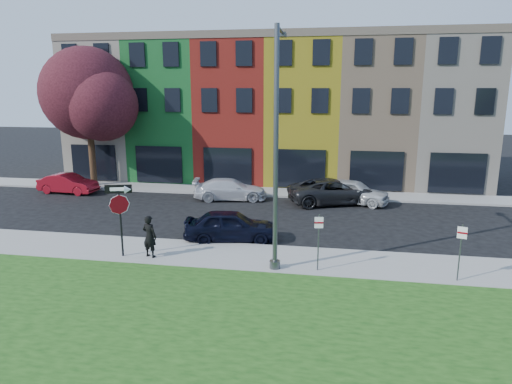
% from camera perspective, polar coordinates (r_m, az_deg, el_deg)
% --- Properties ---
extents(ground, '(120.00, 120.00, 0.00)m').
position_cam_1_polar(ground, '(15.89, 0.64, -12.40)').
color(ground, black).
rests_on(ground, ground).
extents(sidewalk_near, '(40.00, 3.00, 0.12)m').
position_cam_1_polar(sidewalk_near, '(18.46, 8.39, -8.65)').
color(sidewalk_near, gray).
rests_on(sidewalk_near, ground).
extents(sidewalk_far, '(40.00, 2.40, 0.12)m').
position_cam_1_polar(sidewalk_far, '(30.42, -0.36, 0.07)').
color(sidewalk_far, gray).
rests_on(sidewalk_far, ground).
extents(rowhouse_block, '(30.00, 10.12, 10.00)m').
position_cam_1_polar(rowhouse_block, '(35.74, 2.22, 9.95)').
color(rowhouse_block, beige).
rests_on(rowhouse_block, ground).
extents(stop_sign, '(1.02, 0.34, 2.96)m').
position_cam_1_polar(stop_sign, '(18.89, -16.70, -1.65)').
color(stop_sign, black).
rests_on(stop_sign, sidewalk_near).
extents(man, '(0.85, 0.74, 1.73)m').
position_cam_1_polar(man, '(18.85, -13.17, -5.41)').
color(man, black).
rests_on(man, sidewalk_near).
extents(sedan_near, '(3.11, 4.76, 1.43)m').
position_cam_1_polar(sedan_near, '(20.72, -3.17, -4.21)').
color(sedan_near, black).
rests_on(sedan_near, ground).
extents(parked_car_red, '(1.92, 4.12, 1.29)m').
position_cam_1_polar(parked_car_red, '(32.54, -22.42, 0.99)').
color(parked_car_red, maroon).
rests_on(parked_car_red, ground).
extents(parked_car_silver, '(3.40, 5.15, 1.31)m').
position_cam_1_polar(parked_car_silver, '(28.35, -3.24, 0.34)').
color(parked_car_silver, silver).
rests_on(parked_car_silver, ground).
extents(parked_car_dark, '(6.05, 7.06, 1.51)m').
position_cam_1_polar(parked_car_dark, '(27.74, 9.66, 0.10)').
color(parked_car_dark, black).
rests_on(parked_car_dark, ground).
extents(parked_car_white, '(4.19, 5.28, 1.46)m').
position_cam_1_polar(parked_car_white, '(27.96, 12.01, 0.05)').
color(parked_car_white, silver).
rests_on(parked_car_white, ground).
extents(street_lamp, '(0.40, 2.58, 8.80)m').
position_cam_1_polar(street_lamp, '(16.57, 2.58, 5.12)').
color(street_lamp, '#4A4D4F').
rests_on(street_lamp, sidewalk_near).
extents(parking_sign_a, '(0.32, 0.10, 2.16)m').
position_cam_1_polar(parking_sign_a, '(17.04, 7.83, -5.43)').
color(parking_sign_a, '#4A4D4F').
rests_on(parking_sign_a, sidewalk_near).
extents(parking_sign_b, '(0.31, 0.13, 2.07)m').
position_cam_1_polar(parking_sign_b, '(17.52, 24.22, -6.14)').
color(parking_sign_b, '#4A4D4F').
rests_on(parking_sign_b, sidewalk_near).
extents(tree_purple, '(7.45, 6.52, 9.43)m').
position_cam_1_polar(tree_purple, '(33.60, -20.11, 11.24)').
color(tree_purple, '#322210').
rests_on(tree_purple, sidewalk_far).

